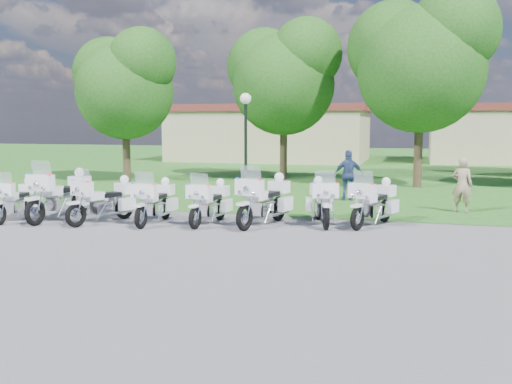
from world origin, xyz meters
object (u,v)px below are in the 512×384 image
(motorcycle_5, at_px, (265,199))
(lamp_post, at_px, (246,118))
(motorcycle_6, at_px, (321,201))
(motorcycle_4, at_px, (210,202))
(motorcycle_0, at_px, (17,199))
(motorcycle_3, at_px, (156,201))
(motorcycle_2, at_px, (105,199))
(bystander_a, at_px, (462,185))
(motorcycle_1, at_px, (62,194))
(motorcycle_7, at_px, (374,202))
(bystander_c, at_px, (349,175))

(motorcycle_5, relative_size, lamp_post, 0.62)
(motorcycle_5, relative_size, motorcycle_6, 1.10)
(motorcycle_4, height_order, lamp_post, lamp_post)
(motorcycle_0, distance_m, lamp_post, 9.35)
(motorcycle_0, relative_size, motorcycle_3, 0.96)
(motorcycle_2, bearing_deg, motorcycle_4, -147.95)
(motorcycle_2, bearing_deg, bystander_a, -134.08)
(lamp_post, relative_size, bystander_a, 2.29)
(motorcycle_1, distance_m, motorcycle_2, 1.46)
(motorcycle_7, bearing_deg, motorcycle_3, 34.14)
(motorcycle_5, bearing_deg, motorcycle_2, 26.46)
(motorcycle_2, xyz_separation_m, bystander_a, (9.87, 4.66, 0.21))
(motorcycle_3, distance_m, motorcycle_4, 1.55)
(motorcycle_2, distance_m, motorcycle_5, 4.56)
(motorcycle_0, bearing_deg, motorcycle_6, -176.47)
(motorcycle_4, xyz_separation_m, lamp_post, (-1.04, 6.84, 2.40))
(motorcycle_2, relative_size, motorcycle_5, 0.90)
(motorcycle_0, relative_size, motorcycle_4, 0.98)
(bystander_c, bearing_deg, motorcycle_2, 33.39)
(motorcycle_2, bearing_deg, bystander_c, -112.64)
(motorcycle_4, xyz_separation_m, bystander_a, (6.91, 4.06, 0.25))
(motorcycle_0, distance_m, motorcycle_4, 5.71)
(motorcycle_3, relative_size, bystander_a, 1.30)
(lamp_post, height_order, bystander_a, lamp_post)
(motorcycle_0, xyz_separation_m, motorcycle_5, (7.16, 1.19, 0.11))
(motorcycle_6, relative_size, bystander_c, 1.24)
(motorcycle_1, xyz_separation_m, motorcycle_4, (4.41, 0.52, -0.12))
(motorcycle_3, bearing_deg, motorcycle_7, -168.85)
(motorcycle_0, xyz_separation_m, bystander_a, (12.55, 4.99, 0.26))
(motorcycle_4, bearing_deg, lamp_post, -76.18)
(bystander_c, bearing_deg, motorcycle_7, 91.24)
(lamp_post, distance_m, bystander_c, 4.79)
(motorcycle_0, relative_size, bystander_c, 1.18)
(motorcycle_3, height_order, lamp_post, lamp_post)
(motorcycle_6, bearing_deg, motorcycle_3, -2.44)
(lamp_post, bearing_deg, motorcycle_1, -114.61)
(motorcycle_7, bearing_deg, bystander_a, -107.00)
(motorcycle_7, bearing_deg, motorcycle_1, 31.46)
(motorcycle_2, relative_size, motorcycle_3, 1.00)
(motorcycle_3, xyz_separation_m, lamp_post, (0.48, 7.16, 2.38))
(motorcycle_6, distance_m, motorcycle_7, 1.45)
(motorcycle_4, distance_m, motorcycle_6, 3.11)
(motorcycle_4, distance_m, bystander_c, 6.69)
(motorcycle_3, relative_size, bystander_c, 1.23)
(motorcycle_0, xyz_separation_m, motorcycle_4, (5.64, 0.93, 0.01))
(motorcycle_1, bearing_deg, motorcycle_6, -164.20)
(motorcycle_1, xyz_separation_m, bystander_c, (7.57, 6.41, 0.17))
(motorcycle_1, distance_m, motorcycle_5, 5.98)
(motorcycle_0, xyz_separation_m, bystander_c, (8.79, 6.83, 0.30))
(motorcycle_5, bearing_deg, motorcycle_4, 25.40)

